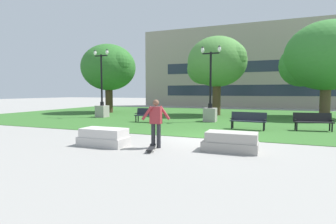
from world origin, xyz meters
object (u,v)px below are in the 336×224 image
concrete_block_center (104,137)px  concrete_block_left (231,142)px  park_bench_near_right (149,114)px  lamp_post_center (210,106)px  lamp_post_right (102,104)px  park_bench_far_left (248,120)px  park_bench_near_left (313,120)px  person_skateboarder (156,121)px  skateboard (151,148)px

concrete_block_center → concrete_block_left: same height
park_bench_near_right → lamp_post_center: lamp_post_center is taller
concrete_block_center → lamp_post_right: 11.25m
concrete_block_center → concrete_block_left: 4.56m
park_bench_far_left → park_bench_near_left: bearing=13.7°
person_skateboarder → park_bench_near_left: person_skateboarder is taller
concrete_block_left → park_bench_far_left: (0.15, 5.38, 0.23)m
park_bench_near_left → lamp_post_right: 14.47m
lamp_post_right → lamp_post_center: (8.56, -0.05, -0.05)m
park_bench_far_left → lamp_post_right: (-11.20, 2.97, 0.54)m
concrete_block_left → person_skateboarder: bearing=-170.2°
person_skateboarder → park_bench_far_left: person_skateboarder is taller
concrete_block_center → park_bench_far_left: 7.71m
concrete_block_center → park_bench_near_right: park_bench_near_right is taller
park_bench_far_left → lamp_post_center: size_ratio=0.37×
person_skateboarder → lamp_post_right: 12.23m
person_skateboarder → park_bench_near_left: size_ratio=0.92×
lamp_post_right → concrete_block_left: bearing=-37.1°
person_skateboarder → skateboard: size_ratio=1.65×
person_skateboarder → lamp_post_center: (0.05, 8.73, 0.06)m
concrete_block_left → skateboard: (-2.51, -0.90, -0.22)m
park_bench_near_left → park_bench_near_right: (-9.37, 0.35, 0.00)m
concrete_block_center → lamp_post_right: (-6.55, 9.12, 0.77)m
park_bench_near_left → lamp_post_center: lamp_post_center is taller
park_bench_near_right → lamp_post_right: (-4.92, 1.86, 0.54)m
lamp_post_right → park_bench_near_left: bearing=-8.8°
concrete_block_left → lamp_post_center: 8.69m
skateboard → park_bench_far_left: (2.66, 6.28, 0.45)m
lamp_post_right → concrete_block_center: bearing=-54.3°
person_skateboarder → park_bench_near_right: person_skateboarder is taller
skateboard → park_bench_near_right: bearing=116.1°
person_skateboarder → concrete_block_center: bearing=-170.2°
lamp_post_center → person_skateboarder: bearing=-90.3°
lamp_post_right → park_bench_near_right: bearing=-20.7°
concrete_block_center → skateboard: concrete_block_center is taller
concrete_block_left → park_bench_near_left: park_bench_near_left is taller
park_bench_far_left → park_bench_near_right: bearing=170.0°
skateboard → park_bench_near_right: park_bench_near_right is taller
concrete_block_left → lamp_post_right: bearing=142.9°
lamp_post_right → person_skateboarder: bearing=-45.9°
park_bench_near_left → park_bench_far_left: size_ratio=1.01×
park_bench_near_left → skateboard: bearing=-129.3°
park_bench_far_left → lamp_post_right: 11.60m
person_skateboarder → lamp_post_right: (-8.51, 8.78, 0.11)m
skateboard → lamp_post_right: bearing=132.7°
skateboard → lamp_post_center: bearing=89.8°
person_skateboarder → park_bench_near_right: (-3.59, 6.92, -0.43)m
park_bench_far_left → lamp_post_center: bearing=132.1°
concrete_block_center → lamp_post_center: 9.32m
skateboard → park_bench_near_left: park_bench_near_left is taller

